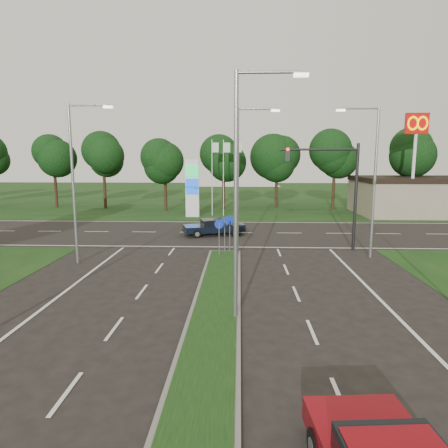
{
  "coord_description": "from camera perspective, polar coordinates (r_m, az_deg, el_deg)",
  "views": [
    {
      "loc": [
        0.94,
        -8.28,
        5.97
      ],
      "look_at": [
        0.02,
        14.95,
        2.2
      ],
      "focal_mm": 32.0,
      "sensor_mm": 36.0,
      "label": 1
    }
  ],
  "objects": [
    {
      "name": "median_signs",
      "position": [
        25.06,
        0.09,
        -0.57
      ],
      "size": [
        1.16,
        1.76,
        2.38
      ],
      "color": "gray",
      "rests_on": "ground"
    },
    {
      "name": "ground",
      "position": [
        10.25,
        -3.82,
        -26.44
      ],
      "size": [
        160.0,
        160.0,
        0.0
      ],
      "primitive_type": "plane",
      "color": "black",
      "rests_on": "ground"
    },
    {
      "name": "mcdonalds_sign",
      "position": [
        43.76,
        25.72,
        10.96
      ],
      "size": [
        2.2,
        0.47,
        10.4
      ],
      "color": "silver",
      "rests_on": "ground"
    },
    {
      "name": "streetlight_median_near",
      "position": [
        14.31,
        2.52,
        5.63
      ],
      "size": [
        2.53,
        0.22,
        9.0
      ],
      "color": "gray",
      "rests_on": "ground"
    },
    {
      "name": "gas_pylon",
      "position": [
        41.69,
        -4.26,
        5.37
      ],
      "size": [
        5.8,
        1.26,
        8.0
      ],
      "color": "silver",
      "rests_on": "ground"
    },
    {
      "name": "streetlight_median_far",
      "position": [
        24.29,
        2.43,
        7.1
      ],
      "size": [
        2.53,
        0.22,
        9.0
      ],
      "color": "gray",
      "rests_on": "ground"
    },
    {
      "name": "traffic_signal",
      "position": [
        27.04,
        15.72,
        6.08
      ],
      "size": [
        5.1,
        0.42,
        7.0
      ],
      "color": "black",
      "rests_on": "ground"
    },
    {
      "name": "verge_far",
      "position": [
        63.57,
        1.42,
        3.82
      ],
      "size": [
        160.0,
        50.0,
        0.02
      ],
      "primitive_type": "cube",
      "color": "black",
      "rests_on": "ground"
    },
    {
      "name": "median_kerb",
      "position": [
        13.66,
        -1.98,
        -16.43
      ],
      "size": [
        2.0,
        26.0,
        0.12
      ],
      "primitive_type": "cube",
      "color": "slate",
      "rests_on": "ground"
    },
    {
      "name": "streetlight_right_far",
      "position": [
        25.53,
        20.34,
        6.64
      ],
      "size": [
        2.53,
        0.22,
        9.0
      ],
      "rotation": [
        0.0,
        0.0,
        3.14
      ],
      "color": "gray",
      "rests_on": "ground"
    },
    {
      "name": "cross_road",
      "position": [
        32.84,
        0.6,
        -1.26
      ],
      "size": [
        160.0,
        12.0,
        0.02
      ],
      "primitive_type": "cube",
      "color": "black",
      "rests_on": "ground"
    },
    {
      "name": "streetlight_left_far",
      "position": [
        24.13,
        -20.38,
        6.52
      ],
      "size": [
        2.53,
        0.22,
        9.0
      ],
      "color": "gray",
      "rests_on": "ground"
    },
    {
      "name": "commercial_building",
      "position": [
        49.19,
        27.67,
        3.53
      ],
      "size": [
        16.0,
        9.0,
        4.0
      ],
      "primitive_type": "cube",
      "color": "gray",
      "rests_on": "ground"
    },
    {
      "name": "treeline_far",
      "position": [
        48.23,
        1.3,
        10.23
      ],
      "size": [
        6.0,
        6.0,
        9.9
      ],
      "color": "black",
      "rests_on": "ground"
    },
    {
      "name": "navy_sedan",
      "position": [
        31.68,
        -1.43,
        -0.38
      ],
      "size": [
        5.06,
        3.16,
        1.3
      ],
      "rotation": [
        0.0,
        0.0,
        1.85
      ],
      "color": "black",
      "rests_on": "ground"
    }
  ]
}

